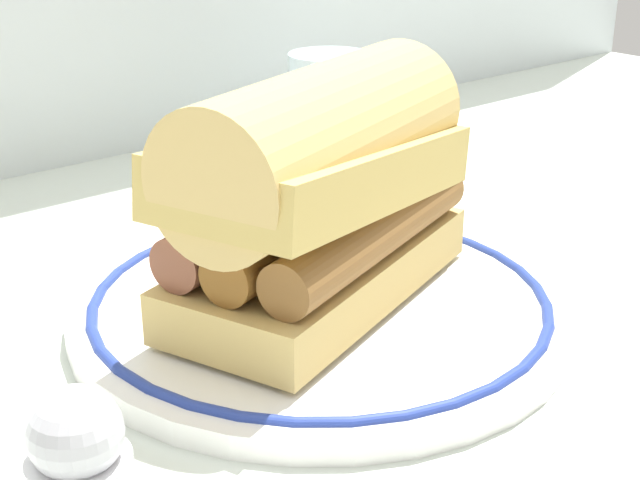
{
  "coord_description": "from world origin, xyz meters",
  "views": [
    {
      "loc": [
        -0.29,
        -0.32,
        0.22
      ],
      "look_at": [
        -0.01,
        0.01,
        0.04
      ],
      "focal_mm": 51.81,
      "sensor_mm": 36.0,
      "label": 1
    }
  ],
  "objects": [
    {
      "name": "ground_plane",
      "position": [
        0.0,
        0.0,
        0.0
      ],
      "size": [
        1.5,
        1.5,
        0.0
      ],
      "primitive_type": "plane",
      "color": "silver"
    },
    {
      "name": "plate",
      "position": [
        -0.01,
        0.01,
        0.01
      ],
      "size": [
        0.26,
        0.26,
        0.01
      ],
      "color": "white",
      "rests_on": "ground_plane"
    },
    {
      "name": "sausage_sandwich",
      "position": [
        -0.01,
        0.01,
        0.07
      ],
      "size": [
        0.2,
        0.14,
        0.12
      ],
      "rotation": [
        0.0,
        0.0,
        0.33
      ],
      "color": "tan",
      "rests_on": "plate"
    },
    {
      "name": "drinking_glass",
      "position": [
        0.15,
        0.2,
        0.04
      ],
      "size": [
        0.06,
        0.06,
        0.09
      ],
      "color": "silver",
      "rests_on": "ground_plane"
    }
  ]
}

